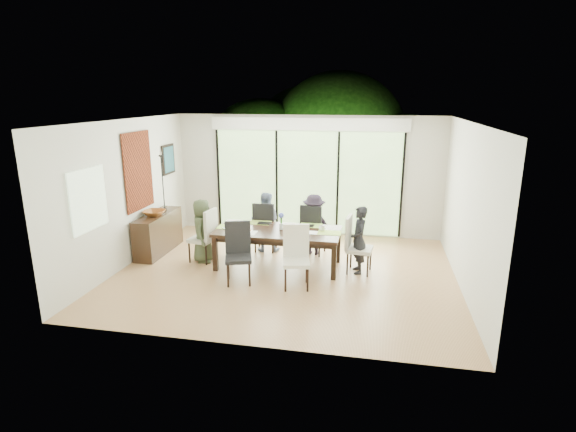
% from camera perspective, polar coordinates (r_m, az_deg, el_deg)
% --- Properties ---
extents(floor, '(6.00, 5.00, 0.01)m').
position_cam_1_polar(floor, '(8.21, -0.34, -7.23)').
color(floor, '#91603A').
rests_on(floor, ground).
extents(ceiling, '(6.00, 5.00, 0.01)m').
position_cam_1_polar(ceiling, '(7.61, -0.37, 12.00)').
color(ceiling, white).
rests_on(ceiling, wall_back).
extents(wall_back, '(6.00, 0.02, 2.70)m').
position_cam_1_polar(wall_back, '(10.22, 2.46, 5.15)').
color(wall_back, beige).
rests_on(wall_back, floor).
extents(wall_front, '(6.00, 0.02, 2.70)m').
position_cam_1_polar(wall_front, '(5.46, -5.64, -3.88)').
color(wall_front, beige).
rests_on(wall_front, floor).
extents(wall_left, '(0.02, 5.00, 2.70)m').
position_cam_1_polar(wall_left, '(8.89, -19.76, 2.75)').
color(wall_left, silver).
rests_on(wall_left, floor).
extents(wall_right, '(0.02, 5.00, 2.70)m').
position_cam_1_polar(wall_right, '(7.79, 21.88, 0.89)').
color(wall_right, silver).
rests_on(wall_right, floor).
extents(glass_doors, '(4.20, 0.02, 2.30)m').
position_cam_1_polar(glass_doors, '(10.21, 2.42, 4.28)').
color(glass_doors, '#598C3F').
rests_on(glass_doors, wall_back).
extents(blinds_header, '(4.40, 0.06, 0.28)m').
position_cam_1_polar(blinds_header, '(10.04, 2.49, 11.58)').
color(blinds_header, white).
rests_on(blinds_header, wall_back).
extents(mullion_a, '(0.05, 0.04, 2.30)m').
position_cam_1_polar(mullion_a, '(10.72, -8.79, 4.63)').
color(mullion_a, black).
rests_on(mullion_a, wall_back).
extents(mullion_b, '(0.05, 0.04, 2.30)m').
position_cam_1_polar(mullion_b, '(10.33, -1.44, 4.41)').
color(mullion_b, black).
rests_on(mullion_b, wall_back).
extents(mullion_c, '(0.05, 0.04, 2.30)m').
position_cam_1_polar(mullion_c, '(10.12, 6.34, 4.10)').
color(mullion_c, black).
rests_on(mullion_c, wall_back).
extents(mullion_d, '(0.05, 0.04, 2.30)m').
position_cam_1_polar(mullion_d, '(10.10, 14.29, 3.71)').
color(mullion_d, black).
rests_on(mullion_d, wall_back).
extents(side_window, '(0.02, 0.90, 1.00)m').
position_cam_1_polar(side_window, '(7.86, -24.01, 1.91)').
color(side_window, '#8CAD7F').
rests_on(side_window, wall_left).
extents(deck, '(6.00, 1.80, 0.10)m').
position_cam_1_polar(deck, '(11.40, 3.07, -1.04)').
color(deck, brown).
rests_on(deck, ground).
extents(rail_top, '(6.00, 0.08, 0.06)m').
position_cam_1_polar(rail_top, '(12.02, 3.65, 2.76)').
color(rail_top, brown).
rests_on(rail_top, deck).
extents(foliage_left, '(3.20, 3.20, 3.20)m').
position_cam_1_polar(foliage_left, '(13.18, -3.55, 7.78)').
color(foliage_left, '#14380F').
rests_on(foliage_left, ground).
extents(foliage_mid, '(4.00, 4.00, 4.00)m').
position_cam_1_polar(foliage_mid, '(13.35, 6.39, 9.37)').
color(foliage_mid, '#14380F').
rests_on(foliage_mid, ground).
extents(foliage_right, '(2.80, 2.80, 2.80)m').
position_cam_1_polar(foliage_right, '(12.60, 14.23, 6.18)').
color(foliage_right, '#14380F').
rests_on(foliage_right, ground).
extents(foliage_far, '(3.60, 3.60, 3.60)m').
position_cam_1_polar(foliage_far, '(14.18, 2.54, 9.05)').
color(foliage_far, '#14380F').
rests_on(foliage_far, ground).
extents(table_top, '(2.29, 1.05, 0.06)m').
position_cam_1_polar(table_top, '(8.28, -1.27, -1.96)').
color(table_top, black).
rests_on(table_top, floor).
extents(table_apron, '(2.10, 0.86, 0.10)m').
position_cam_1_polar(table_apron, '(8.31, -1.27, -2.53)').
color(table_apron, black).
rests_on(table_apron, floor).
extents(table_leg_fl, '(0.09, 0.09, 0.66)m').
position_cam_1_polar(table_leg_fl, '(8.30, -9.23, -4.73)').
color(table_leg_fl, black).
rests_on(table_leg_fl, floor).
extents(table_leg_fr, '(0.09, 0.09, 0.66)m').
position_cam_1_polar(table_leg_fr, '(7.84, 5.83, -5.81)').
color(table_leg_fr, black).
rests_on(table_leg_fr, floor).
extents(table_leg_bl, '(0.09, 0.09, 0.66)m').
position_cam_1_polar(table_leg_bl, '(9.06, -7.36, -2.93)').
color(table_leg_bl, black).
rests_on(table_leg_bl, floor).
extents(table_leg_br, '(0.09, 0.09, 0.66)m').
position_cam_1_polar(table_leg_br, '(8.65, 6.38, -3.80)').
color(table_leg_br, black).
rests_on(table_leg_br, floor).
extents(chair_left_end, '(0.50, 0.50, 1.05)m').
position_cam_1_polar(chair_left_end, '(8.76, -10.90, -2.38)').
color(chair_left_end, beige).
rests_on(chair_left_end, floor).
extents(chair_right_end, '(0.49, 0.49, 1.05)m').
position_cam_1_polar(chair_right_end, '(8.16, 9.10, -3.63)').
color(chair_right_end, beige).
rests_on(chair_right_end, floor).
extents(chair_far_left, '(0.45, 0.45, 1.05)m').
position_cam_1_polar(chair_far_left, '(9.22, -2.86, -1.24)').
color(chair_far_left, black).
rests_on(chair_far_left, floor).
extents(chair_far_right, '(0.51, 0.51, 1.05)m').
position_cam_1_polar(chair_far_right, '(9.04, 3.30, -1.59)').
color(chair_far_right, black).
rests_on(chair_far_right, floor).
extents(chair_near_left, '(0.55, 0.55, 1.05)m').
position_cam_1_polar(chair_near_left, '(7.66, -6.34, -4.78)').
color(chair_near_left, black).
rests_on(chair_near_left, floor).
extents(chair_near_right, '(0.52, 0.52, 1.05)m').
position_cam_1_polar(chair_near_right, '(7.43, 1.07, -5.31)').
color(chair_near_right, silver).
rests_on(chair_near_right, floor).
extents(person_left_end, '(0.44, 0.62, 1.23)m').
position_cam_1_polar(person_left_end, '(8.73, -10.80, -1.83)').
color(person_left_end, '#3C472F').
rests_on(person_left_end, floor).
extents(person_right_end, '(0.49, 0.64, 1.23)m').
position_cam_1_polar(person_right_end, '(8.13, 8.99, -3.02)').
color(person_right_end, black).
rests_on(person_right_end, floor).
extents(person_far_left, '(0.61, 0.43, 1.23)m').
position_cam_1_polar(person_far_left, '(9.18, -2.90, -0.73)').
color(person_far_left, slate).
rests_on(person_far_left, floor).
extents(person_far_right, '(0.58, 0.37, 1.23)m').
position_cam_1_polar(person_far_right, '(8.99, 3.29, -1.07)').
color(person_far_right, '#241C2A').
rests_on(person_far_right, floor).
extents(placemat_left, '(0.42, 0.30, 0.01)m').
position_cam_1_polar(placemat_left, '(8.52, -7.53, -1.38)').
color(placemat_left, '#8BB340').
rests_on(placemat_left, table_top).
extents(placemat_right, '(0.42, 0.30, 0.01)m').
position_cam_1_polar(placemat_right, '(8.13, 5.29, -2.13)').
color(placemat_right, '#97BE43').
rests_on(placemat_right, table_top).
extents(placemat_far_l, '(0.42, 0.30, 0.01)m').
position_cam_1_polar(placemat_far_l, '(8.75, -3.59, -0.84)').
color(placemat_far_l, olive).
rests_on(placemat_far_l, table_top).
extents(placemat_far_r, '(0.42, 0.30, 0.01)m').
position_cam_1_polar(placemat_far_r, '(8.56, 2.90, -1.20)').
color(placemat_far_r, '#90C747').
rests_on(placemat_far_r, table_top).
extents(placemat_paper, '(0.42, 0.30, 0.01)m').
position_cam_1_polar(placemat_paper, '(8.13, -5.52, -2.13)').
color(placemat_paper, white).
rests_on(placemat_paper, table_top).
extents(tablet_far_l, '(0.25, 0.17, 0.01)m').
position_cam_1_polar(tablet_far_l, '(8.68, -3.03, -0.91)').
color(tablet_far_l, black).
rests_on(tablet_far_l, table_top).
extents(tablet_far_r, '(0.23, 0.16, 0.01)m').
position_cam_1_polar(tablet_far_r, '(8.51, 2.52, -1.22)').
color(tablet_far_r, black).
rests_on(tablet_far_r, table_top).
extents(papers, '(0.29, 0.21, 0.00)m').
position_cam_1_polar(papers, '(8.11, 3.49, -2.14)').
color(papers, white).
rests_on(papers, table_top).
extents(platter_base, '(0.25, 0.25, 0.02)m').
position_cam_1_polar(platter_base, '(8.13, -5.52, -2.04)').
color(platter_base, white).
rests_on(platter_base, table_top).
extents(platter_snacks, '(0.19, 0.19, 0.01)m').
position_cam_1_polar(platter_snacks, '(8.12, -5.52, -1.92)').
color(platter_snacks, orange).
rests_on(platter_snacks, table_top).
extents(vase, '(0.08, 0.08, 0.11)m').
position_cam_1_polar(vase, '(8.29, -0.86, -1.32)').
color(vase, silver).
rests_on(vase, table_top).
extents(hyacinth_stems, '(0.04, 0.04, 0.15)m').
position_cam_1_polar(hyacinth_stems, '(8.26, -0.87, -0.56)').
color(hyacinth_stems, '#337226').
rests_on(hyacinth_stems, table_top).
extents(hyacinth_blooms, '(0.10, 0.10, 0.10)m').
position_cam_1_polar(hyacinth_blooms, '(8.24, -0.87, 0.08)').
color(hyacinth_blooms, '#505EC8').
rests_on(hyacinth_blooms, table_top).
extents(laptop, '(0.37, 0.36, 0.02)m').
position_cam_1_polar(laptop, '(8.40, -7.10, -1.55)').
color(laptop, silver).
rests_on(laptop, table_top).
extents(cup_a, '(0.17, 0.17, 0.09)m').
position_cam_1_polar(cup_a, '(8.57, -5.63, -0.93)').
color(cup_a, white).
rests_on(cup_a, table_top).
extents(cup_b, '(0.13, 0.13, 0.09)m').
position_cam_1_polar(cup_b, '(8.14, -0.39, -1.74)').
color(cup_b, white).
rests_on(cup_b, table_top).
extents(cup_c, '(0.16, 0.16, 0.09)m').
position_cam_1_polar(cup_c, '(8.23, 4.33, -1.58)').
color(cup_c, white).
rests_on(cup_c, table_top).
extents(book, '(0.25, 0.26, 0.02)m').
position_cam_1_polar(book, '(8.27, 0.49, -1.72)').
color(book, white).
rests_on(book, table_top).
extents(sideboard, '(0.40, 1.42, 0.80)m').
position_cam_1_polar(sideboard, '(9.51, -16.13, -2.10)').
color(sideboard, black).
rests_on(sideboard, floor).
extents(bowl, '(0.42, 0.42, 0.10)m').
position_cam_1_polar(bowl, '(9.30, -16.61, 0.38)').
color(bowl, brown).
rests_on(bowl, sideboard).
extents(candlestick_base, '(0.09, 0.09, 0.04)m').
position_cam_1_polar(candlestick_base, '(9.70, -15.38, 0.85)').
color(candlestick_base, black).
rests_on(candlestick_base, sideboard).
extents(candlestick_shaft, '(0.02, 0.02, 1.11)m').
position_cam_1_polar(candlestick_shaft, '(9.58, -15.61, 4.11)').
color(candlestick_shaft, black).
rests_on(candlestick_shaft, sideboard).
extents(candlestick_pan, '(0.09, 0.09, 0.03)m').
position_cam_1_polar(candlestick_pan, '(9.49, -15.85, 7.37)').
color(candlestick_pan, black).
rests_on(candlestick_pan, sideboard).
extents(candle, '(0.03, 0.03, 0.09)m').
position_cam_1_polar(candle, '(9.49, -15.87, 7.69)').
color(candle, silver).
rests_on(candle, sideboard).
extents(tapestry, '(0.02, 1.00, 1.50)m').
position_cam_1_polar(tapestry, '(9.15, -18.47, 5.42)').
color(tapestry, maroon).
rests_on(tapestry, wall_left).
extents(art_frame, '(0.03, 0.55, 0.65)m').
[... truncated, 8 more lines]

